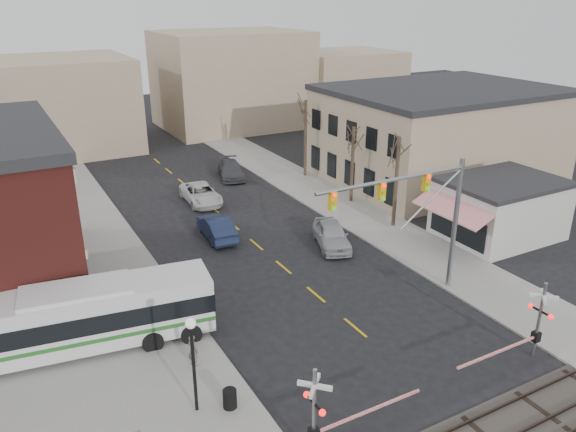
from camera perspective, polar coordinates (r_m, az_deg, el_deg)
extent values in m
plane|color=black|center=(29.08, 9.18, -13.04)|extent=(160.00, 160.00, 0.00)
cube|color=gray|center=(42.21, -18.58, -2.32)|extent=(5.00, 60.00, 0.12)
cube|color=gray|center=(48.62, 3.79, 1.98)|extent=(5.00, 60.00, 0.12)
cube|color=#2D231E|center=(25.58, 17.96, -19.23)|extent=(160.00, 0.08, 0.14)
cube|color=tan|center=(36.70, -21.85, 0.77)|extent=(0.10, 15.00, 0.50)
cube|color=tan|center=(35.55, -22.77, 6.95)|extent=(0.10, 15.00, 0.70)
cube|color=black|center=(37.60, -21.33, -2.79)|extent=(0.08, 13.00, 2.60)
cube|color=tan|center=(55.01, 15.07, 7.91)|extent=(20.00, 15.00, 8.00)
cube|color=#262628|center=(54.21, 15.51, 12.26)|extent=(20.30, 15.30, 0.50)
cube|color=beige|center=(42.86, 20.73, 0.56)|extent=(8.00, 6.00, 4.00)
cube|color=#262628|center=(42.19, 21.11, 3.29)|extent=(8.20, 6.20, 0.30)
cube|color=red|center=(39.14, 16.27, 0.72)|extent=(1.68, 6.00, 0.87)
cylinder|color=#382B21|center=(41.97, 10.93, 3.35)|extent=(0.28, 0.28, 6.75)
cylinder|color=#382B21|center=(46.74, 6.56, 5.21)|extent=(0.28, 0.28, 6.30)
cylinder|color=#382B21|center=(53.21, 1.78, 7.88)|extent=(0.28, 0.28, 7.20)
cube|color=silver|center=(29.34, -20.39, -9.60)|extent=(12.95, 4.45, 2.83)
cube|color=black|center=(29.24, -20.44, -9.27)|extent=(12.99, 4.50, 0.95)
cube|color=#246521|center=(29.66, -20.22, -10.68)|extent=(12.99, 4.50, 0.21)
cylinder|color=black|center=(30.02, -20.05, -11.79)|extent=(1.42, 2.87, 1.06)
cylinder|color=gray|center=(33.71, 16.59, -0.90)|extent=(0.28, 0.28, 8.00)
cylinder|color=gray|center=(29.45, 10.71, 3.65)|extent=(9.49, 0.20, 0.20)
cube|color=gold|center=(31.03, 13.88, 3.35)|extent=(0.35, 0.30, 1.00)
cube|color=gold|center=(29.15, 9.48, 2.51)|extent=(0.35, 0.30, 1.00)
cube|color=gold|center=(27.48, 4.53, 1.55)|extent=(0.35, 0.30, 1.00)
cylinder|color=gray|center=(21.94, 2.67, -19.49)|extent=(0.16, 0.16, 4.00)
cube|color=silver|center=(21.11, 2.74, -16.83)|extent=(1.00, 1.00, 0.18)
cube|color=silver|center=(21.11, 2.74, -16.83)|extent=(1.00, 1.00, 0.18)
sphere|color=#FF0C0C|center=(21.26, 3.51, -19.32)|extent=(0.26, 0.26, 0.26)
sphere|color=#FF0C0C|center=(21.98, 1.92, -17.69)|extent=(0.26, 0.26, 0.26)
cube|color=#FF0C0C|center=(23.68, 8.33, -18.96)|extent=(5.00, 0.10, 0.10)
cylinder|color=gray|center=(29.56, 24.14, -9.65)|extent=(0.16, 0.16, 4.00)
cube|color=silver|center=(28.94, 24.53, -7.44)|extent=(1.00, 1.00, 0.18)
cube|color=silver|center=(28.94, 24.53, -7.44)|extent=(1.00, 1.00, 0.18)
sphere|color=#FF0C0C|center=(29.05, 25.14, -9.25)|extent=(0.26, 0.26, 0.26)
sphere|color=#FF0C0C|center=(29.59, 23.46, -8.38)|extent=(0.26, 0.26, 0.26)
cube|color=black|center=(30.01, 23.88, -11.13)|extent=(0.35, 0.35, 0.50)
cube|color=#FF0C0C|center=(28.21, 20.51, -12.82)|extent=(5.00, 0.10, 0.10)
cylinder|color=black|center=(24.03, -9.53, -15.12)|extent=(0.14, 0.14, 4.08)
sphere|color=silver|center=(22.79, -9.87, -10.70)|extent=(0.44, 0.44, 0.44)
cylinder|color=black|center=(24.97, -5.93, -17.97)|extent=(0.60, 0.60, 0.85)
imported|color=#9E9FA3|center=(39.00, 4.45, -1.91)|extent=(3.65, 5.42, 1.71)
imported|color=#18213C|center=(40.55, -7.28, -1.13)|extent=(2.13, 5.10, 1.64)
imported|color=silver|center=(47.65, -8.83, 2.24)|extent=(2.80, 5.58, 1.52)
imported|color=#3E3E42|center=(53.96, -5.83, 4.71)|extent=(3.48, 5.59, 1.51)
imported|color=#645A50|center=(27.26, -9.64, -13.30)|extent=(0.59, 0.70, 1.64)
imported|color=#393C64|center=(31.52, -16.81, -8.69)|extent=(1.04, 0.95, 1.73)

